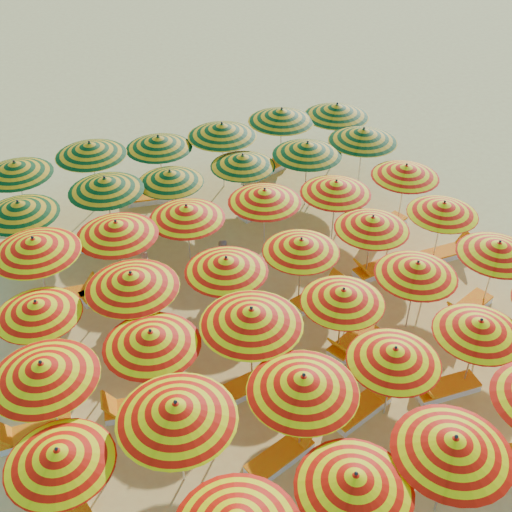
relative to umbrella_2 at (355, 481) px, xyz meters
name	(u,v)px	position (x,y,z in m)	size (l,w,h in m)	color
ground	(262,308)	(1.10, 7.37, -2.15)	(120.00, 120.00, 0.00)	#EFCF6A
umbrella_2	(355,481)	(0.00, 0.00, 0.00)	(2.77, 2.77, 2.44)	silver
umbrella_3	(454,445)	(2.14, -0.06, 0.12)	(2.93, 2.93, 2.58)	silver
umbrella_6	(59,456)	(-5.12, 2.67, -0.08)	(2.64, 2.64, 2.35)	silver
umbrella_7	(176,411)	(-2.71, 2.65, 0.23)	(3.32, 3.32, 2.71)	silver
umbrella_8	(303,383)	(0.04, 2.42, 0.16)	(2.65, 2.65, 2.63)	silver
umbrella_9	(395,355)	(2.47, 2.62, -0.08)	(2.88, 2.88, 2.35)	silver
umbrella_10	(480,327)	(4.86, 2.67, -0.07)	(2.77, 2.77, 2.36)	silver
umbrella_12	(43,371)	(-5.12, 4.87, 0.15)	(3.23, 3.23, 2.61)	silver
umbrella_13	(151,338)	(-2.64, 5.09, 0.04)	(3.03, 3.03, 2.48)	silver
umbrella_14	(251,317)	(-0.25, 4.74, 0.22)	(3.27, 3.27, 2.69)	silver
umbrella_15	(343,296)	(2.34, 4.92, -0.09)	(2.89, 2.89, 2.34)	silver
umbrella_16	(417,269)	(4.67, 5.12, -0.04)	(2.33, 2.33, 2.40)	silver
umbrella_17	(498,249)	(7.30, 5.07, -0.04)	(2.80, 2.80, 2.40)	silver
umbrella_18	(37,308)	(-5.02, 7.31, -0.09)	(2.22, 2.22, 2.34)	silver
umbrella_19	(132,281)	(-2.62, 7.22, 0.15)	(3.06, 3.06, 2.62)	silver
umbrella_20	(226,265)	(-0.05, 7.14, 0.00)	(2.99, 2.99, 2.44)	silver
umbrella_21	(301,245)	(2.24, 7.28, -0.07)	(2.90, 2.90, 2.36)	silver
umbrella_22	(372,223)	(4.66, 7.50, -0.04)	(2.67, 2.67, 2.39)	silver
umbrella_23	(443,208)	(7.14, 7.46, -0.09)	(2.91, 2.91, 2.34)	silver
umbrella_24	(34,246)	(-4.78, 9.66, 0.19)	(2.74, 2.74, 2.65)	silver
umbrella_25	(117,228)	(-2.48, 9.79, 0.09)	(2.88, 2.88, 2.55)	silver
umbrella_26	(187,212)	(-0.33, 9.96, 0.02)	(2.72, 2.72, 2.47)	silver
umbrella_27	(265,196)	(2.22, 9.97, 0.02)	(2.91, 2.91, 2.47)	silver
umbrella_28	(336,187)	(4.56, 9.65, 0.00)	(2.42, 2.42, 2.44)	silver
umbrella_29	(406,171)	(7.22, 9.75, -0.02)	(2.44, 2.44, 2.42)	silver
umbrella_30	(19,208)	(-5.01, 12.00, 0.05)	(2.75, 2.75, 2.50)	silver
umbrella_31	(105,184)	(-2.32, 12.33, 0.12)	(3.03, 3.03, 2.58)	silver
umbrella_32	(170,177)	(-0.19, 12.37, -0.08)	(2.44, 2.44, 2.36)	silver
umbrella_33	(243,161)	(2.41, 12.45, -0.04)	(2.95, 2.95, 2.39)	silver
umbrella_34	(307,149)	(4.69, 12.11, 0.14)	(3.13, 3.13, 2.60)	silver
umbrella_35	(363,135)	(6.96, 12.23, 0.19)	(3.25, 3.25, 2.66)	silver
umbrella_36	(16,168)	(-4.89, 14.52, 0.09)	(2.96, 2.96, 2.54)	silver
umbrella_37	(90,149)	(-2.36, 14.81, 0.17)	(2.74, 2.74, 2.64)	silver
umbrella_38	(159,142)	(0.02, 14.62, 0.07)	(2.85, 2.85, 2.53)	silver
umbrella_39	(222,130)	(2.35, 14.43, 0.22)	(3.36, 3.36, 2.69)	silver
umbrella_40	(282,115)	(4.85, 14.76, 0.23)	(3.30, 3.30, 2.70)	silver
umbrella_41	(337,110)	(7.01, 14.42, 0.21)	(2.79, 2.79, 2.69)	silver
lounger_0	(501,459)	(4.22, 0.39, -2.00)	(1.81, 0.90, 0.69)	white
lounger_3	(281,455)	(-0.46, 2.32, -2.00)	(1.83, 1.10, 0.69)	white
lounger_4	(362,408)	(1.96, 2.87, -2.00)	(1.83, 1.10, 0.69)	white
lounger_5	(445,388)	(4.27, 2.65, -2.00)	(1.76, 0.66, 0.69)	white
lounger_6	(34,434)	(-5.72, 5.05, -2.00)	(1.75, 0.64, 0.69)	white
lounger_7	(137,408)	(-3.24, 4.92, -2.00)	(1.80, 0.85, 0.69)	white
lounger_8	(233,392)	(-0.85, 4.51, -2.00)	(1.81, 0.90, 0.69)	white
lounger_9	(352,342)	(2.84, 5.00, -2.00)	(1.82, 1.25, 0.69)	white
lounger_10	(468,308)	(6.70, 5.00, -2.00)	(1.83, 1.16, 0.69)	white
lounger_11	(319,296)	(2.84, 7.10, -2.00)	(1.82, 1.01, 0.69)	white
lounger_12	(378,269)	(5.16, 7.60, -2.00)	(1.79, 0.80, 0.69)	white
lounger_13	(447,252)	(7.73, 7.52, -2.00)	(1.73, 0.58, 0.69)	white
lounger_14	(69,296)	(-4.18, 9.87, -2.00)	(1.78, 0.73, 0.69)	white
lounger_15	(110,289)	(-2.99, 9.74, -2.00)	(1.82, 0.99, 0.69)	white
lounger_16	(385,226)	(6.62, 9.61, -2.00)	(1.82, 1.17, 0.69)	white
lounger_17	(100,243)	(-2.82, 12.24, -2.00)	(1.79, 0.81, 0.69)	white
lounger_18	(191,222)	(0.41, 12.32, -2.00)	(1.83, 1.14, 0.69)	white
lounger_19	(261,208)	(3.01, 12.27, -2.00)	(1.83, 1.12, 0.69)	white
lounger_20	(14,221)	(-5.39, 14.65, -2.00)	(1.83, 1.12, 0.69)	white
lounger_21	(149,198)	(-0.58, 14.40, -2.00)	(1.80, 0.83, 0.69)	white
lounger_22	(268,168)	(4.34, 14.83, -2.00)	(1.82, 1.17, 0.69)	white
beachgoer_b	(222,261)	(0.46, 9.08, -1.41)	(0.71, 0.56, 1.47)	tan
beachgoer_a	(146,265)	(-1.79, 9.75, -1.41)	(0.54, 0.36, 1.49)	tan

